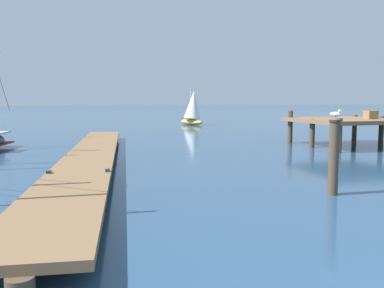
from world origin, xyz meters
The scene contains 5 objects.
floating_dock centered at (-4.02, 14.30, 0.36)m, with size 3.58×22.05×0.53m.
pier_platform centered at (9.52, 17.47, 1.33)m, with size 5.48×5.48×1.94m.
mooring_piling centered at (2.11, 7.51, 1.02)m, with size 0.30×0.30×1.97m.
perched_seagull centered at (2.10, 7.51, 2.12)m, with size 0.24×0.36×0.26m.
distant_sailboat centered at (6.03, 38.12, 1.67)m, with size 2.48×3.44×3.86m.
Camera 1 is at (-4.01, -1.72, 2.46)m, focal length 37.94 mm.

